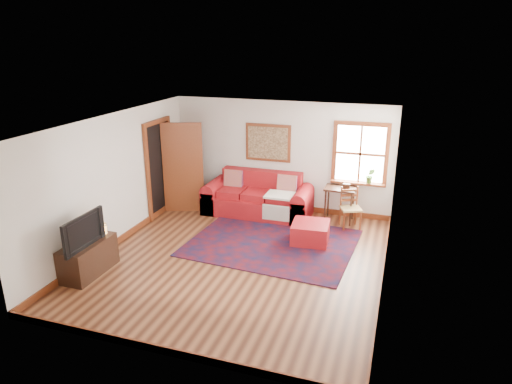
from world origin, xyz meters
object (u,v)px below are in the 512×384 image
(red_ottoman, at_px, (310,233))
(media_cabinet, at_px, (89,258))
(red_leather_sofa, at_px, (258,200))
(ladder_back_chair, at_px, (350,206))
(side_table, at_px, (340,193))

(red_ottoman, bearing_deg, media_cabinet, -148.93)
(media_cabinet, bearing_deg, red_leather_sofa, 62.23)
(red_leather_sofa, bearing_deg, ladder_back_chair, -4.32)
(red_leather_sofa, relative_size, media_cabinet, 2.31)
(red_ottoman, height_order, media_cabinet, media_cabinet)
(red_leather_sofa, distance_m, side_table, 1.84)
(red_leather_sofa, height_order, media_cabinet, red_leather_sofa)
(red_ottoman, distance_m, ladder_back_chair, 1.21)
(ladder_back_chair, xyz_separation_m, media_cabinet, (-3.93, -3.39, -0.18))
(red_ottoman, bearing_deg, side_table, 68.88)
(side_table, bearing_deg, red_ottoman, -106.34)
(ladder_back_chair, bearing_deg, media_cabinet, -139.24)
(red_ottoman, distance_m, side_table, 1.38)
(side_table, xyz_separation_m, media_cabinet, (-3.67, -3.64, -0.36))
(side_table, xyz_separation_m, ladder_back_chair, (0.26, -0.25, -0.18))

